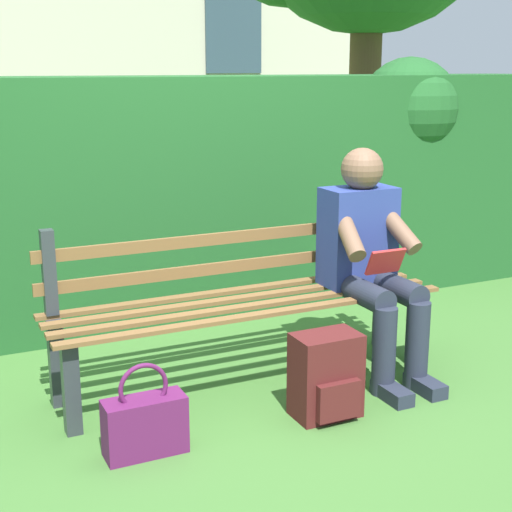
{
  "coord_description": "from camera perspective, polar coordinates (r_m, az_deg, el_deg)",
  "views": [
    {
      "loc": [
        1.5,
        3.25,
        1.58
      ],
      "look_at": [
        0.0,
        0.1,
        0.7
      ],
      "focal_mm": 52.7,
      "sensor_mm": 36.0,
      "label": 1
    }
  ],
  "objects": [
    {
      "name": "handbag",
      "position": [
        3.23,
        -8.43,
        -12.47
      ],
      "size": [
        0.34,
        0.14,
        0.41
      ],
      "color": "#59194C",
      "rests_on": "ground"
    },
    {
      "name": "park_bench",
      "position": [
        3.81,
        -1.03,
        -3.39
      ],
      "size": [
        2.01,
        0.48,
        0.85
      ],
      "color": "#2D3338",
      "rests_on": "ground"
    },
    {
      "name": "backpack",
      "position": [
        3.51,
        5.36,
        -9.08
      ],
      "size": [
        0.31,
        0.27,
        0.4
      ],
      "color": "#4C1919",
      "rests_on": "ground"
    },
    {
      "name": "person_seated",
      "position": [
        3.93,
        8.65,
        -0.04
      ],
      "size": [
        0.44,
        0.73,
        1.18
      ],
      "color": "navy",
      "rests_on": "ground"
    },
    {
      "name": "hedge_backdrop",
      "position": [
        4.91,
        -6.23,
        4.98
      ],
      "size": [
        5.94,
        0.87,
        1.65
      ],
      "color": "#1E5123",
      "rests_on": "ground"
    },
    {
      "name": "ground",
      "position": [
        3.91,
        -0.64,
        -9.62
      ],
      "size": [
        60.0,
        60.0,
        0.0
      ],
      "primitive_type": "plane",
      "color": "#3D6B2D"
    }
  ]
}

